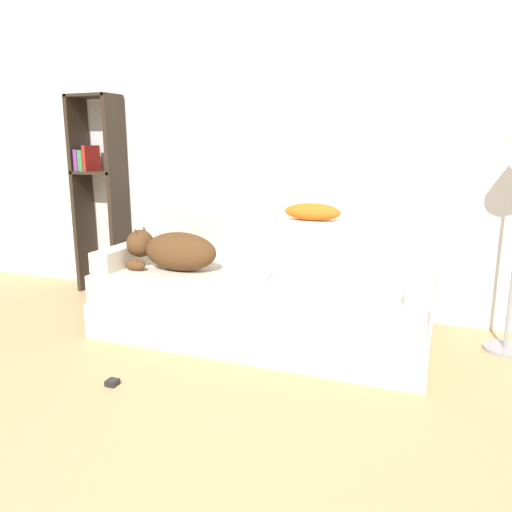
{
  "coord_description": "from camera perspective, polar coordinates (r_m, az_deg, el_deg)",
  "views": [
    {
      "loc": [
        1.06,
        -0.72,
        1.29
      ],
      "look_at": [
        -0.06,
        2.2,
        0.59
      ],
      "focal_mm": 35.0,
      "sensor_mm": 36.0,
      "label": 1
    }
  ],
  "objects": [
    {
      "name": "couch_backrest",
      "position": [
        3.65,
        2.77,
        1.76
      ],
      "size": [
        2.15,
        0.15,
        0.32
      ],
      "color": "beige",
      "rests_on": "couch"
    },
    {
      "name": "couch_arm_left",
      "position": [
        3.77,
        -14.12,
        0.33
      ],
      "size": [
        0.15,
        0.74,
        0.14
      ],
      "color": "beige",
      "rests_on": "couch"
    },
    {
      "name": "power_adapter",
      "position": [
        2.91,
        -16.1,
        -13.73
      ],
      "size": [
        0.06,
        0.06,
        0.03
      ],
      "color": "black",
      "rests_on": "ground_plane"
    },
    {
      "name": "throw_pillow",
      "position": [
        3.55,
        6.46,
        5.03
      ],
      "size": [
        0.4,
        0.15,
        0.12
      ],
      "color": "orange",
      "rests_on": "couch_backrest"
    },
    {
      "name": "couch_arm_right",
      "position": [
        3.11,
        18.52,
        -2.59
      ],
      "size": [
        0.15,
        0.74,
        0.14
      ],
      "color": "beige",
      "rests_on": "couch"
    },
    {
      "name": "laptop",
      "position": [
        3.29,
        -1.17,
        -2.2
      ],
      "size": [
        0.34,
        0.26,
        0.02
      ],
      "rotation": [
        0.0,
        0.0,
        0.07
      ],
      "color": "#B7B7BC",
      "rests_on": "couch"
    },
    {
      "name": "couch",
      "position": [
        3.39,
        0.59,
        -5.8
      ],
      "size": [
        2.19,
        0.93,
        0.44
      ],
      "color": "beige",
      "rests_on": "ground_plane"
    },
    {
      "name": "wall_back",
      "position": [
        3.89,
        5.36,
        13.55
      ],
      "size": [
        7.37,
        0.06,
        2.7
      ],
      "color": "silver",
      "rests_on": "ground_plane"
    },
    {
      "name": "bookshelf",
      "position": [
        4.56,
        -17.6,
        7.74
      ],
      "size": [
        0.42,
        0.26,
        1.69
      ],
      "color": "#2D2319",
      "rests_on": "ground_plane"
    },
    {
      "name": "dog",
      "position": [
        3.48,
        -9.55,
        0.67
      ],
      "size": [
        0.68,
        0.29,
        0.28
      ],
      "color": "#513319",
      "rests_on": "couch"
    }
  ]
}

